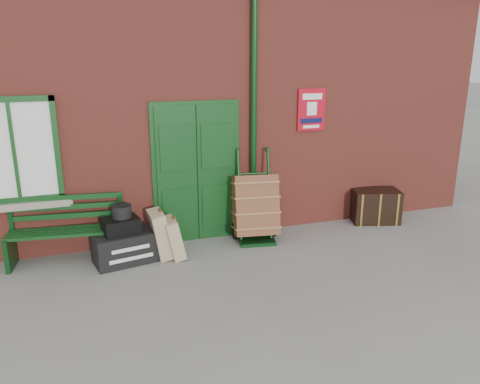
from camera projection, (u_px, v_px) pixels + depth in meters
name	position (u px, v px, depth m)	size (l,w,h in m)	color
ground	(244.00, 273.00, 6.55)	(80.00, 80.00, 0.00)	gray
station_building	(185.00, 96.00, 9.11)	(10.30, 4.30, 4.36)	#983D31
bench	(67.00, 229.00, 6.80)	(1.67, 0.71, 1.01)	#103C15
houdini_trunk	(126.00, 247.00, 6.84)	(0.91, 0.50, 0.45)	black
strongbox	(121.00, 226.00, 6.73)	(0.50, 0.36, 0.23)	black
hatbox	(122.00, 211.00, 6.71)	(0.27, 0.27, 0.18)	black
suitcase_back	(160.00, 234.00, 6.99)	(0.20, 0.50, 0.70)	tan
suitcase_front	(173.00, 238.00, 6.97)	(0.18, 0.45, 0.60)	tan
porter_trolley	(255.00, 206.00, 7.62)	(0.82, 0.86, 1.46)	#0D3413
dark_trunk	(375.00, 206.00, 8.51)	(0.82, 0.54, 0.60)	black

